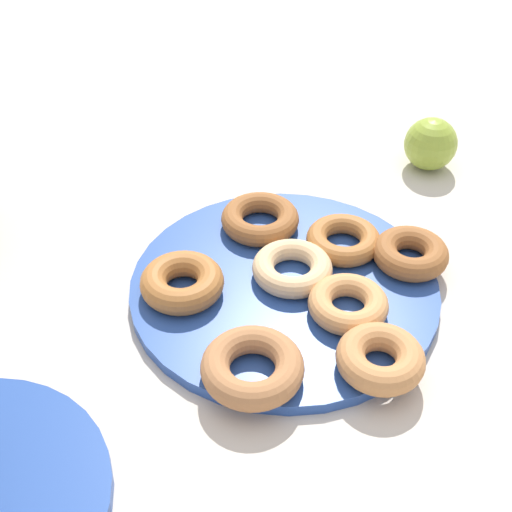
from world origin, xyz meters
The scene contains 11 objects.
ground_plane centered at (0.00, 0.00, 0.00)m, with size 2.40×2.40×0.00m, color beige.
donut_plate centered at (0.00, 0.00, 0.01)m, with size 0.32×0.32×0.01m, color #284C9E.
donut_0 centered at (-0.04, 0.10, 0.03)m, with size 0.09×0.09×0.03m, color #AD6B33.
donut_1 centered at (0.09, 0.04, 0.03)m, with size 0.09×0.09×0.02m, color #995B2D.
donut_2 centered at (-0.10, -0.10, 0.03)m, with size 0.08×0.08×0.03m, color #C6844C.
donut_3 centered at (0.01, -0.01, 0.02)m, with size 0.08×0.08×0.02m, color #EABC84.
donut_4 centered at (0.07, -0.05, 0.02)m, with size 0.08×0.08×0.02m, color #AD6B33.
donut_5 centered at (-0.03, -0.07, 0.02)m, with size 0.08×0.08×0.02m, color tan.
donut_6 centered at (0.06, -0.13, 0.03)m, with size 0.08×0.08×0.03m, color #995B2D.
donut_7 centered at (-0.13, 0.01, 0.03)m, with size 0.09×0.09×0.03m, color #B27547.
apple centered at (0.28, -0.14, 0.03)m, with size 0.07×0.07×0.07m, color #93AD38.
Camera 1 is at (-0.52, -0.08, 0.49)m, focal length 47.46 mm.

